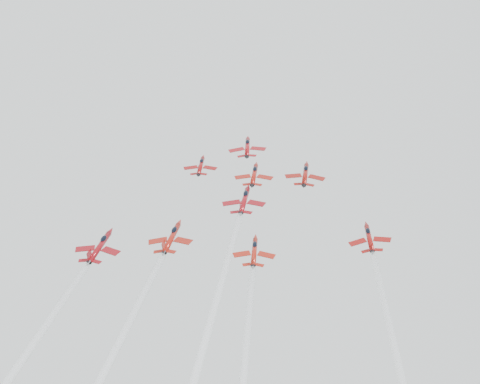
# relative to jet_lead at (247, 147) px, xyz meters

# --- Properties ---
(jet_lead) EXTENTS (10.07, 12.17, 9.90)m
(jet_lead) POSITION_rel_jet_lead_xyz_m (0.00, 0.00, 0.00)
(jet_lead) COLOR #9E0F14
(jet_row2_left) EXTENTS (8.60, 10.39, 8.45)m
(jet_row2_left) POSITION_rel_jet_lead_xyz_m (-10.98, -7.85, -6.39)
(jet_row2_left) COLOR maroon
(jet_row2_center) EXTENTS (9.44, 11.41, 9.28)m
(jet_row2_center) POSITION_rel_jet_lead_xyz_m (3.04, -12.10, -9.84)
(jet_row2_center) COLOR #A5180F
(jet_row2_right) EXTENTS (9.67, 11.68, 9.50)m
(jet_row2_right) POSITION_rel_jet_lead_xyz_m (15.35, -12.46, -10.12)
(jet_row2_right) COLOR maroon
(jet_center) EXTENTS (9.93, 84.85, 69.24)m
(jet_center) POSITION_rel_jet_lead_xyz_m (1.79, -58.97, -47.97)
(jet_center) COLOR maroon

